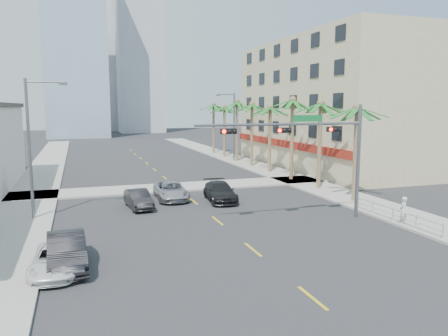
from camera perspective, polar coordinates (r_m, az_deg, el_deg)
name	(u,v)px	position (r m, az deg, el deg)	size (l,w,h in m)	color
ground	(288,279)	(19.37, 8.42, -14.10)	(260.00, 260.00, 0.00)	#262628
sidewalk_right	(307,183)	(41.87, 10.73, -1.99)	(4.00, 120.00, 0.15)	gray
sidewalk_left	(30,201)	(36.85, -24.03, -3.92)	(4.00, 120.00, 0.15)	gray
sidewalk_cross	(177,187)	(39.49, -6.15, -2.50)	(80.00, 4.00, 0.15)	gray
building_right	(341,105)	(55.00, 15.00, 8.01)	(15.25, 28.00, 15.00)	tan
tower_far_left	(75,34)	(112.20, -18.94, 16.20)	(14.00, 14.00, 48.00)	#99B2C6
tower_far_right	(139,23)	(129.14, -11.08, 18.04)	(12.00, 12.00, 60.00)	#ADADB2
tower_far_center	(93,61)	(141.71, -16.75, 13.27)	(16.00, 16.00, 42.00)	#ADADB2
traffic_signal_mast	(316,142)	(27.80, 11.88, 3.31)	(11.12, 0.54, 7.20)	slate
palm_tree_0	(357,109)	(34.27, 17.02, 7.38)	(4.80, 4.80, 7.80)	brown
palm_tree_1	(321,105)	(38.63, 12.53, 8.09)	(4.80, 4.80, 8.16)	brown
palm_tree_2	(293,101)	(43.18, 8.96, 8.62)	(4.80, 4.80, 8.52)	brown
palm_tree_3	(270,108)	(47.85, 6.05, 7.77)	(4.80, 4.80, 7.80)	brown
palm_tree_4	(252,105)	(52.63, 3.69, 8.20)	(4.80, 4.80, 8.16)	brown
palm_tree_5	(237,103)	(57.48, 1.71, 8.55)	(4.80, 4.80, 8.52)	brown
palm_tree_6	(224,108)	(62.39, 0.05, 7.87)	(4.80, 4.80, 7.80)	brown
palm_tree_7	(214,105)	(67.34, -1.37, 8.18)	(4.80, 4.80, 8.16)	brown
streetlight_left	(33,142)	(30.16, -23.73, 3.15)	(2.55, 0.25, 9.00)	slate
streetlight_right	(233,124)	(57.32, 1.13, 5.83)	(2.55, 0.25, 9.00)	slate
guardrail	(393,213)	(29.48, 21.21, -5.45)	(0.08, 8.08, 1.00)	silver
car_parked_mid	(67,251)	(21.33, -19.86, -10.18)	(1.64, 4.71, 1.55)	black
car_parked_far	(56,259)	(20.94, -21.08, -11.08)	(2.00, 4.33, 1.20)	white
car_lane_left	(138,199)	(32.07, -11.11, -4.00)	(1.41, 4.04, 1.33)	black
car_lane_center	(171,191)	(34.61, -6.94, -2.97)	(2.30, 4.98, 1.38)	#B3B3B8
car_lane_right	(220,192)	(33.85, -0.53, -3.11)	(2.03, 5.00, 1.45)	black
pedestrian	(403,211)	(28.76, 22.35, -5.16)	(0.62, 0.41, 1.70)	silver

